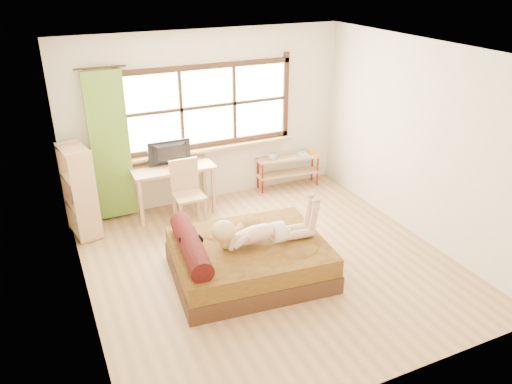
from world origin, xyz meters
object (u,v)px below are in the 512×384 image
bed (246,258)px  desk (173,173)px  bookshelf (80,191)px  pipe_shelf (289,165)px  kitten (190,244)px  woman (262,222)px  chair (187,188)px

bed → desk: size_ratio=1.62×
desk → bookshelf: bearing=-174.5°
pipe_shelf → kitten: bearing=-133.8°
kitten → bookshelf: size_ratio=0.21×
kitten → desk: desk is taller
woman → chair: 1.81m
chair → pipe_shelf: (1.97, 0.48, -0.13)m
pipe_shelf → bookshelf: 3.46m
woman → pipe_shelf: 2.74m
bookshelf → kitten: bearing=-71.7°
desk → pipe_shelf: size_ratio=1.09×
pipe_shelf → bookshelf: size_ratio=0.85×
woman → kitten: 0.90m
bookshelf → bed: bearing=-59.4°
bookshelf → desk: bearing=-5.2°
desk → bed: bearing=-81.2°
bed → kitten: bearing=177.7°
kitten → chair: (0.46, 1.60, -0.04)m
woman → chair: bearing=108.8°
woman → chair: woman is taller
chair → pipe_shelf: 2.03m
kitten → desk: bearing=85.2°
desk → pipe_shelf: desk is taller
bookshelf → pipe_shelf: bearing=-6.4°
kitten → pipe_shelf: (2.43, 2.08, -0.17)m
kitten → desk: size_ratio=0.23×
pipe_shelf → woman: bearing=-119.4°
bed → bookshelf: bookshelf is taller
chair → desk: bearing=105.8°
woman → kitten: woman is taller
woman → bookshelf: size_ratio=0.98×
bed → bookshelf: size_ratio=1.50×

